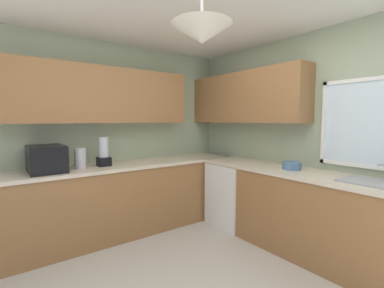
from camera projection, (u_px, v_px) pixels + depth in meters
The scene contains 9 objects.
room_shell at pixel (194, 90), 2.95m from camera, with size 4.25×3.76×2.58m.
counter_run_left at pixel (117, 200), 3.46m from camera, with size 0.65×3.37×0.92m.
counter_run_back at pixel (327, 219), 2.79m from camera, with size 3.34×0.65×0.92m.
dishwasher at pixel (234, 194), 3.81m from camera, with size 0.60×0.60×0.87m, color white.
microwave at pixel (46, 159), 2.94m from camera, with size 0.48×0.36×0.29m, color black.
kettle at pixel (80, 158), 3.14m from camera, with size 0.13×0.13×0.24m, color #B7B7BC.
sink_assembly at pixel (379, 183), 2.39m from camera, with size 0.60×0.40×0.19m.
bowl at pixel (292, 166), 3.09m from camera, with size 0.21×0.21×0.09m, color #4C7099.
blender_appliance at pixel (104, 153), 3.32m from camera, with size 0.15×0.15×0.36m.
Camera 1 is at (1.54, -1.23, 1.49)m, focal length 25.08 mm.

